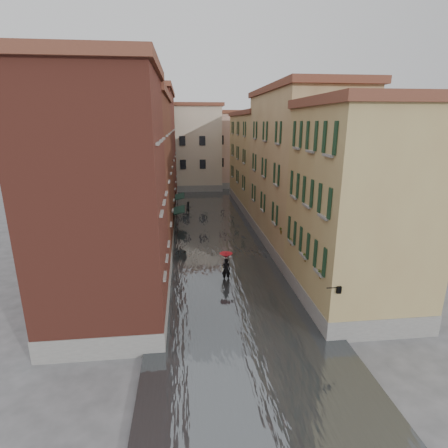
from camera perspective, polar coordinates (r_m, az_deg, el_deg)
ground at (r=23.23m, az=1.23°, el=-11.11°), size 120.00×120.00×0.00m
floodwater at (r=35.18m, az=-1.58°, el=-1.23°), size 10.00×60.00×0.20m
building_left_near at (r=19.36m, az=-18.83°, el=2.91°), size 6.00×8.00×13.00m
building_left_mid at (r=30.06m, az=-14.52°, el=7.29°), size 6.00×14.00×12.50m
building_left_far at (r=44.78m, az=-12.03°, el=11.22°), size 6.00×16.00×14.00m
building_right_near at (r=21.45m, az=20.96°, el=1.88°), size 6.00×8.00×11.50m
building_right_mid at (r=31.30m, az=11.99°, el=8.25°), size 6.00×14.00×13.00m
building_right_far at (r=45.77m, az=6.06°, el=10.01°), size 6.00×16.00×11.50m
building_end_cream at (r=58.58m, az=-6.77°, el=12.09°), size 12.00×9.00×13.00m
building_end_pink at (r=61.25m, az=1.88°, el=11.90°), size 10.00×9.00×12.00m
awning_near at (r=34.01m, az=-7.41°, el=2.16°), size 1.09×2.96×2.80m
awning_far at (r=40.31m, az=-7.30°, el=4.40°), size 1.09×3.11×2.80m
wall_lantern at (r=17.84m, az=18.14°, el=-10.10°), size 0.71×0.22×0.35m
window_planters at (r=22.01m, az=12.29°, el=-3.14°), size 0.59×8.37×0.84m
pedestrian_main at (r=24.26m, az=0.32°, el=-6.66°), size 0.92×0.92×2.06m
pedestrian_far at (r=42.29m, az=-5.82°, el=2.64°), size 0.90×0.79×1.54m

